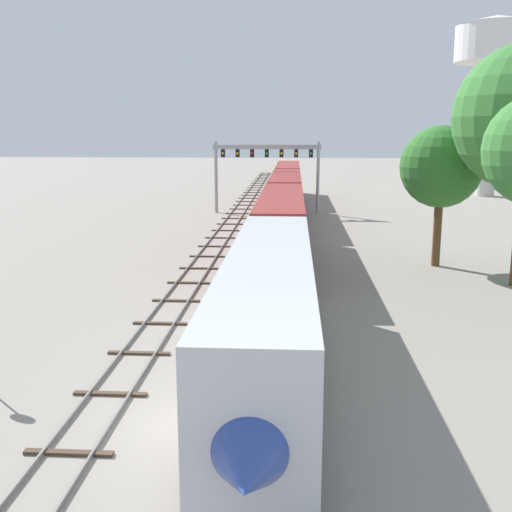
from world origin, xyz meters
name	(u,v)px	position (x,y,z in m)	size (l,w,h in m)	color
ground_plane	(201,425)	(0.00, 0.00, 0.00)	(400.00, 400.00, 0.00)	gray
track_main	(287,203)	(2.00, 60.00, 0.07)	(2.60, 200.00, 0.16)	slate
track_near	(228,227)	(-3.50, 40.00, 0.07)	(2.60, 160.00, 0.16)	slate
passenger_train	(284,208)	(2.00, 34.68, 2.60)	(3.04, 82.23, 4.80)	silver
signal_gantry	(267,160)	(-0.25, 51.13, 5.93)	(12.10, 0.49, 8.00)	#999BA0
water_tower	(495,52)	(30.22, 71.65, 19.76)	(11.06, 11.06, 24.61)	beige
trackside_tree_mid	(441,167)	(12.64, 24.06, 6.74)	(5.48, 5.48, 9.51)	brown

